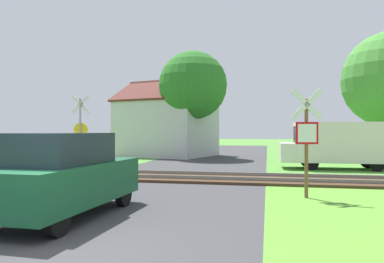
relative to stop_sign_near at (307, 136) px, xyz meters
name	(u,v)px	position (x,y,z in m)	size (l,w,h in m)	color
ground_plane	(28,253)	(-4.54, -5.56, -1.68)	(160.00, 160.00, 0.00)	#4C8433
road_asphalt	(90,221)	(-4.54, -3.56, -1.68)	(6.89, 80.00, 0.01)	#38383A
rail_track	(174,177)	(-4.54, 3.30, -1.63)	(60.00, 2.60, 0.22)	#422D1E
stop_sign_near	(307,136)	(0.00, 0.00, 0.00)	(0.87, 0.19, 2.98)	brown
crossing_sign_far	(80,128)	(-9.24, 4.83, 0.28)	(0.87, 0.17, 3.46)	#9E9EA5
house	(167,127)	(-8.26, 15.83, 0.46)	(7.66, 7.07, 5.58)	#B7B7BC
tree_center	(193,86)	(-5.96, 14.09, 3.19)	(4.59, 4.59, 7.19)	#513823
mail_truck	(336,143)	(2.18, 8.35, -0.45)	(4.93, 1.99, 2.24)	silver
parked_car	(65,175)	(-5.22, -3.38, -0.79)	(1.81, 4.07, 1.78)	#144C2D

